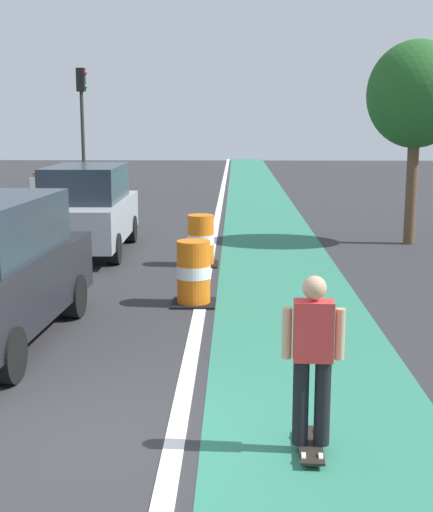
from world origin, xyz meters
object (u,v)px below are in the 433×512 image
Objects in this scene: parked_suv_second at (87,209)px; skateboarder_on_lane at (313,359)px; traffic_barrel_mid at (201,241)px; street_tree_sidewalk at (416,95)px; pedestrian_crossing at (37,195)px; traffic_barrel_front at (194,274)px; traffic_light_corner at (82,110)px.

skateboarder_on_lane is at bearing -67.57° from parked_suv_second.
street_tree_sidewalk is at bearing 28.99° from traffic_barrel_mid.
pedestrian_crossing is 11.24m from street_tree_sidewalk.
street_tree_sidewalk reaches higher than traffic_barrel_front.
parked_suv_second is 4.25× the size of traffic_barrel_mid.
traffic_light_corner is 1.02× the size of street_tree_sidewalk.
street_tree_sidewalk is at bearing -45.23° from traffic_light_corner.
street_tree_sidewalk is at bearing 9.97° from parked_suv_second.
skateboarder_on_lane is at bearing -80.53° from traffic_barrel_mid.
parked_suv_second is 5.30m from pedestrian_crossing.
traffic_barrel_mid is 0.22× the size of street_tree_sidewalk.
pedestrian_crossing is 0.32× the size of street_tree_sidewalk.
traffic_light_corner is 7.73m from pedestrian_crossing.
parked_suv_second is at bearing -61.89° from pedestrian_crossing.
traffic_barrel_front is 10.82m from pedestrian_crossing.
skateboarder_on_lane is 1.55× the size of traffic_barrel_mid.
parked_suv_second is at bearing 112.43° from skateboarder_on_lane.
pedestrian_crossing is at bearing 114.28° from skateboarder_on_lane.
traffic_barrel_front is 0.22× the size of street_tree_sidewalk.
skateboarder_on_lane reaches higher than pedestrian_crossing.
traffic_barrel_front is (-1.41, 5.38, -0.38)m from skateboarder_on_lane.
pedestrian_crossing is at bearing 162.39° from street_tree_sidewalk.
traffic_barrel_front is at bearing -72.17° from traffic_light_corner.
pedestrian_crossing is (-2.50, 4.67, -0.17)m from parked_suv_second.
pedestrian_crossing reaches higher than traffic_barrel_front.
traffic_light_corner reaches higher than street_tree_sidewalk.
traffic_light_corner is at bearing 102.26° from parked_suv_second.
street_tree_sidewalk is at bearing 72.29° from skateboarder_on_lane.
pedestrian_crossing is at bearing 130.49° from traffic_barrel_mid.
traffic_light_corner is at bearing 90.75° from pedestrian_crossing.
traffic_light_corner is at bearing 134.77° from street_tree_sidewalk.
street_tree_sidewalk is (5.09, 6.15, 3.14)m from traffic_barrel_front.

